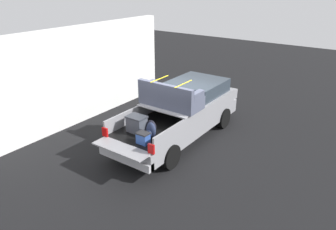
# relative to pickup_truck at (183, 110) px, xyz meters

# --- Properties ---
(ground_plane) EXTENTS (40.00, 40.00, 0.00)m
(ground_plane) POSITION_rel_pickup_truck_xyz_m (-0.34, -0.00, -0.95)
(ground_plane) COLOR black
(pickup_truck) EXTENTS (6.05, 2.08, 2.23)m
(pickup_truck) POSITION_rel_pickup_truck_xyz_m (0.00, 0.00, 0.00)
(pickup_truck) COLOR gray
(pickup_truck) RESTS_ON ground_plane
(building_facade) EXTENTS (9.42, 0.36, 3.67)m
(building_facade) POSITION_rel_pickup_truck_xyz_m (-1.30, 4.08, 0.89)
(building_facade) COLOR white
(building_facade) RESTS_ON ground_plane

